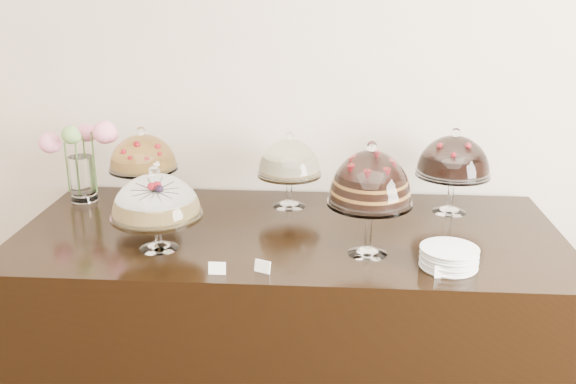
# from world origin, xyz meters

# --- Properties ---
(wall_back) EXTENTS (5.00, 0.04, 3.00)m
(wall_back) POSITION_xyz_m (0.00, 3.00, 1.50)
(wall_back) COLOR beige
(wall_back) RESTS_ON ground
(display_counter) EXTENTS (2.20, 1.00, 0.90)m
(display_counter) POSITION_xyz_m (-0.14, 2.45, 0.45)
(display_counter) COLOR black
(display_counter) RESTS_ON ground
(cake_stand_sugar_sponge) EXTENTS (0.34, 0.34, 0.33)m
(cake_stand_sugar_sponge) POSITION_xyz_m (-0.62, 2.23, 1.09)
(cake_stand_sugar_sponge) COLOR white
(cake_stand_sugar_sponge) RESTS_ON display_counter
(cake_stand_choco_layer) EXTENTS (0.31, 0.31, 0.43)m
(cake_stand_choco_layer) POSITION_xyz_m (0.17, 2.24, 1.18)
(cake_stand_choco_layer) COLOR white
(cake_stand_choco_layer) RESTS_ON display_counter
(cake_stand_cheesecake) EXTENTS (0.29, 0.29, 0.34)m
(cake_stand_cheesecake) POSITION_xyz_m (-0.16, 2.74, 1.11)
(cake_stand_cheesecake) COLOR white
(cake_stand_cheesecake) RESTS_ON display_counter
(cake_stand_dark_choco) EXTENTS (0.32, 0.32, 0.38)m
(cake_stand_dark_choco) POSITION_xyz_m (0.55, 2.71, 1.14)
(cake_stand_dark_choco) COLOR white
(cake_stand_dark_choco) RESTS_ON display_counter
(cake_stand_fruit_tart) EXTENTS (0.30, 0.30, 0.37)m
(cake_stand_fruit_tart) POSITION_xyz_m (-0.80, 2.69, 1.13)
(cake_stand_fruit_tart) COLOR white
(cake_stand_fruit_tart) RESTS_ON display_counter
(flower_vase) EXTENTS (0.36, 0.21, 0.38)m
(flower_vase) POSITION_xyz_m (-1.11, 2.76, 1.12)
(flower_vase) COLOR white
(flower_vase) RESTS_ON display_counter
(plate_stack) EXTENTS (0.20, 0.20, 0.07)m
(plate_stack) POSITION_xyz_m (0.45, 2.14, 0.94)
(plate_stack) COLOR white
(plate_stack) RESTS_ON display_counter
(price_card_left) EXTENTS (0.06, 0.02, 0.04)m
(price_card_left) POSITION_xyz_m (-0.36, 2.02, 0.92)
(price_card_left) COLOR white
(price_card_left) RESTS_ON display_counter
(price_card_right) EXTENTS (0.06, 0.02, 0.04)m
(price_card_right) POSITION_xyz_m (0.42, 2.05, 0.92)
(price_card_right) COLOR white
(price_card_right) RESTS_ON display_counter
(price_card_extra) EXTENTS (0.06, 0.04, 0.04)m
(price_card_extra) POSITION_xyz_m (-0.20, 2.05, 0.92)
(price_card_extra) COLOR white
(price_card_extra) RESTS_ON display_counter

